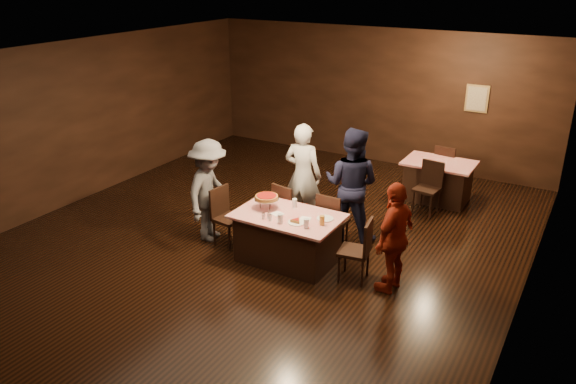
% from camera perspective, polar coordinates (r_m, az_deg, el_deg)
% --- Properties ---
extents(room, '(10.00, 10.04, 3.02)m').
position_cam_1_polar(room, '(8.42, -3.63, 7.57)').
color(room, black).
rests_on(room, ground).
extents(main_table, '(1.60, 1.00, 0.77)m').
position_cam_1_polar(main_table, '(8.57, -0.03, -4.68)').
color(main_table, '#AE0B0D').
rests_on(main_table, ground).
extents(back_table, '(1.30, 0.90, 0.77)m').
position_cam_1_polar(back_table, '(11.15, 14.96, 1.10)').
color(back_table, red).
rests_on(back_table, ground).
extents(chair_far_left, '(0.50, 0.50, 0.95)m').
position_cam_1_polar(chair_far_left, '(9.30, 0.16, -1.82)').
color(chair_far_left, black).
rests_on(chair_far_left, ground).
extents(chair_far_right, '(0.43, 0.43, 0.95)m').
position_cam_1_polar(chair_far_right, '(8.96, 4.60, -2.86)').
color(chair_far_right, black).
rests_on(chair_far_right, ground).
extents(chair_end_left, '(0.47, 0.47, 0.95)m').
position_cam_1_polar(chair_end_left, '(9.08, -6.06, -2.57)').
color(chair_end_left, black).
rests_on(chair_end_left, ground).
extents(chair_end_right, '(0.48, 0.48, 0.95)m').
position_cam_1_polar(chair_end_right, '(8.09, 6.75, -5.85)').
color(chair_end_right, black).
rests_on(chair_end_right, ground).
extents(chair_back_near, '(0.47, 0.47, 0.95)m').
position_cam_1_polar(chair_back_near, '(10.49, 13.94, 0.37)').
color(chair_back_near, black).
rests_on(chair_back_near, ground).
extents(chair_back_far, '(0.47, 0.47, 0.95)m').
position_cam_1_polar(chair_back_far, '(11.67, 15.82, 2.42)').
color(chair_back_far, black).
rests_on(chair_back_far, ground).
extents(diner_white_jacket, '(0.70, 0.49, 1.82)m').
position_cam_1_polar(diner_white_jacket, '(9.57, 1.53, 1.71)').
color(diner_white_jacket, silver).
rests_on(diner_white_jacket, ground).
extents(diner_navy_hoodie, '(0.96, 0.77, 1.89)m').
position_cam_1_polar(diner_navy_hoodie, '(9.12, 6.46, 0.76)').
color(diner_navy_hoodie, black).
rests_on(diner_navy_hoodie, ground).
extents(diner_grey_knit, '(0.83, 1.20, 1.70)m').
position_cam_1_polar(diner_grey_knit, '(9.16, -8.03, 0.13)').
color(diner_grey_knit, '#58585D').
rests_on(diner_grey_knit, ground).
extents(diner_red_shirt, '(0.51, 0.98, 1.60)m').
position_cam_1_polar(diner_red_shirt, '(7.80, 10.77, -4.56)').
color(diner_red_shirt, maroon).
rests_on(diner_red_shirt, ground).
extents(pizza_stand, '(0.38, 0.38, 0.22)m').
position_cam_1_polar(pizza_stand, '(8.56, -2.18, -0.55)').
color(pizza_stand, black).
rests_on(pizza_stand, main_table).
extents(plate_with_slice, '(0.25, 0.25, 0.06)m').
position_cam_1_polar(plate_with_slice, '(8.14, 0.85, -3.00)').
color(plate_with_slice, white).
rests_on(plate_with_slice, main_table).
extents(plate_empty, '(0.25, 0.25, 0.01)m').
position_cam_1_polar(plate_empty, '(8.28, 3.78, -2.71)').
color(plate_empty, white).
rests_on(plate_empty, main_table).
extents(glass_front_left, '(0.08, 0.08, 0.14)m').
position_cam_1_polar(glass_front_left, '(8.11, -0.80, -2.73)').
color(glass_front_left, silver).
rests_on(glass_front_left, main_table).
extents(glass_front_right, '(0.08, 0.08, 0.14)m').
position_cam_1_polar(glass_front_right, '(7.97, 1.86, -3.20)').
color(glass_front_right, silver).
rests_on(glass_front_right, main_table).
extents(glass_amber, '(0.08, 0.08, 0.14)m').
position_cam_1_polar(glass_amber, '(8.07, 3.47, -2.90)').
color(glass_amber, '#BF7F26').
rests_on(glass_amber, main_table).
extents(glass_back, '(0.08, 0.08, 0.14)m').
position_cam_1_polar(glass_back, '(8.63, 0.68, -1.13)').
color(glass_back, silver).
rests_on(glass_back, main_table).
extents(condiments, '(0.17, 0.10, 0.09)m').
position_cam_1_polar(condiments, '(8.24, -2.11, -2.48)').
color(condiments, silver).
rests_on(condiments, main_table).
extents(napkin_center, '(0.19, 0.19, 0.01)m').
position_cam_1_polar(napkin_center, '(8.27, 1.77, -2.75)').
color(napkin_center, white).
rests_on(napkin_center, main_table).
extents(napkin_left, '(0.21, 0.21, 0.01)m').
position_cam_1_polar(napkin_left, '(8.43, -1.09, -2.23)').
color(napkin_left, white).
rests_on(napkin_left, main_table).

